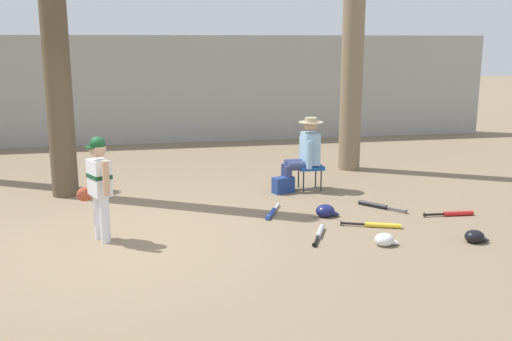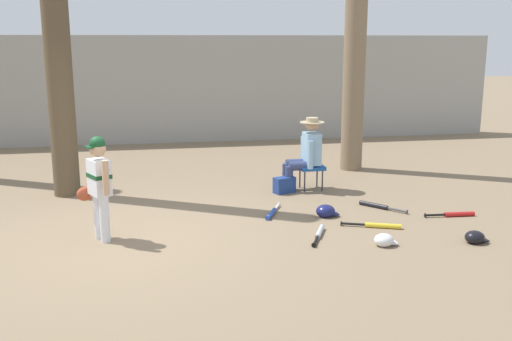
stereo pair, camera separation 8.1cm
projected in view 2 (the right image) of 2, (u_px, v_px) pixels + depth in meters
ground_plane at (125, 242)px, 7.25m from camera, size 60.00×60.00×0.00m
concrete_back_wall at (132, 90)px, 13.93m from camera, size 18.00×0.36×2.54m
tree_near_player at (54, 6)px, 8.83m from camera, size 0.54×0.54×6.39m
tree_behind_spectator at (355, 34)px, 10.78m from camera, size 0.63×0.63×5.72m
young_ballplayer at (98, 182)px, 7.17m from camera, size 0.48×0.54×1.31m
folding_stool at (311, 168)px, 9.71m from camera, size 0.40×0.40×0.41m
seated_spectator at (306, 152)px, 9.63m from camera, size 0.67×0.53×1.20m
handbag_beside_stool at (284, 185)px, 9.54m from camera, size 0.38×0.29×0.26m
bat_black_composite at (377, 206)px, 8.70m from camera, size 0.53×0.64×0.07m
bat_aluminum_silver at (319, 233)px, 7.47m from camera, size 0.37×0.70×0.07m
bat_blue_youth at (272, 213)px, 8.35m from camera, size 0.37×0.69×0.07m
bat_red_barrel at (455, 214)px, 8.28m from camera, size 0.73×0.11×0.07m
bat_yellow_trainer at (378, 225)px, 7.78m from camera, size 0.76×0.35×0.07m
batting_helmet_black at (475, 237)px, 7.20m from camera, size 0.29×0.22×0.17m
batting_helmet_navy at (326, 211)px, 8.27m from camera, size 0.32×0.25×0.18m
batting_helmet_white at (384, 240)px, 7.10m from camera, size 0.28×0.22×0.16m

